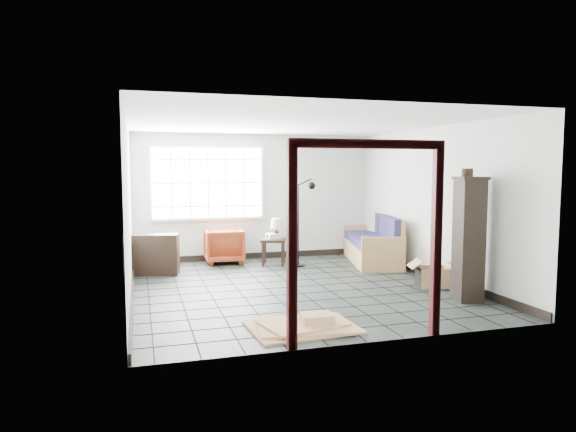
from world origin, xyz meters
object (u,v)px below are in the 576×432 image
object	(u,v)px
side_table	(274,243)
armchair	(224,244)
tall_shelf	(469,238)
futon_sofa	(375,245)

from	to	relation	value
side_table	armchair	bearing A→B (deg)	152.84
armchair	side_table	world-z (taller)	armchair
armchair	tall_shelf	size ratio (longest dim) A/B	0.43
tall_shelf	side_table	bearing A→B (deg)	133.78
futon_sofa	side_table	world-z (taller)	futon_sofa
futon_sofa	tall_shelf	world-z (taller)	tall_shelf
tall_shelf	armchair	bearing A→B (deg)	140.32
futon_sofa	side_table	distance (m)	2.07
side_table	tall_shelf	world-z (taller)	tall_shelf
armchair	futon_sofa	bearing A→B (deg)	167.76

